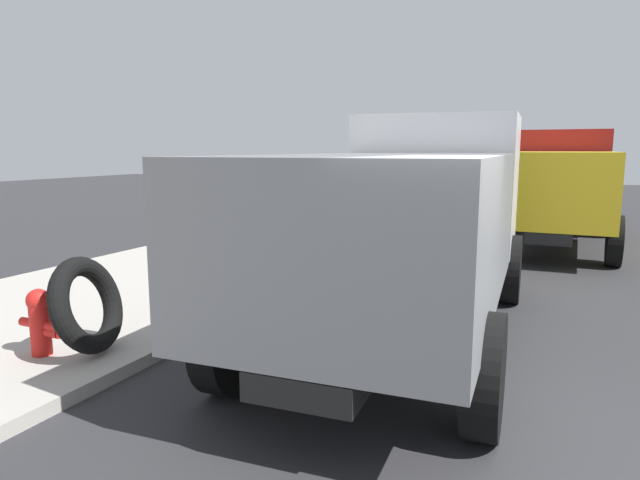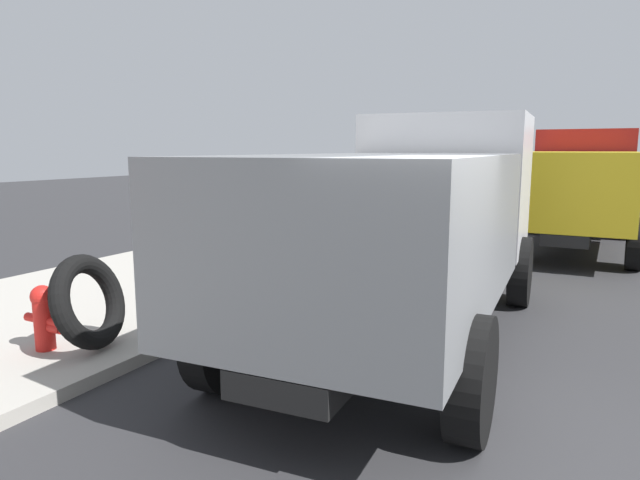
{
  "view_description": "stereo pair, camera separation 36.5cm",
  "coord_description": "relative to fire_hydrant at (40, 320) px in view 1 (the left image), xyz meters",
  "views": [
    {
      "loc": [
        -4.62,
        -0.26,
        2.46
      ],
      "look_at": [
        1.7,
        2.55,
        1.33
      ],
      "focal_mm": 31.45,
      "sensor_mm": 36.0,
      "label": 1
    },
    {
      "loc": [
        -4.47,
        -0.59,
        2.46
      ],
      "look_at": [
        1.7,
        2.55,
        1.33
      ],
      "focal_mm": 31.45,
      "sensor_mm": 36.0,
      "label": 2
    }
  ],
  "objects": [
    {
      "name": "fire_hydrant",
      "position": [
        0.0,
        0.0,
        0.0
      ],
      "size": [
        0.26,
        0.58,
        0.77
      ],
      "color": "red",
      "rests_on": "sidewalk_curb"
    },
    {
      "name": "dump_truck_gray",
      "position": [
        2.87,
        -3.43,
        1.05
      ],
      "size": [
        7.11,
        3.07,
        3.0
      ],
      "color": "slate",
      "rests_on": "ground"
    },
    {
      "name": "ground_plane",
      "position": [
        0.35,
        -5.09,
        -0.56
      ],
      "size": [
        80.0,
        80.0,
        0.0
      ],
      "primitive_type": "plane",
      "color": "#2D2D30"
    },
    {
      "name": "loose_tire",
      "position": [
        0.26,
        -0.46,
        0.16
      ],
      "size": [
        1.21,
        0.77,
        1.14
      ],
      "primitive_type": "torus",
      "rotation": [
        1.27,
        0.0,
        0.21
      ],
      "color": "black",
      "rests_on": "sidewalk_curb"
    },
    {
      "name": "dump_truck_yellow",
      "position": [
        11.38,
        -5.08,
        1.05
      ],
      "size": [
        7.03,
        2.87,
        3.0
      ],
      "color": "gold",
      "rests_on": "ground"
    }
  ]
}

